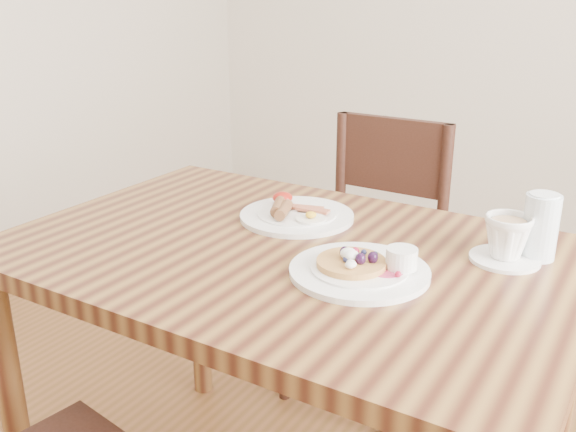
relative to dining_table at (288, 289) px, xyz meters
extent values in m
cube|color=brown|center=(0.00, 0.00, 0.08)|extent=(1.20, 0.80, 0.04)
cylinder|color=brown|center=(-0.54, -0.34, -0.30)|extent=(0.06, 0.06, 0.71)
cylinder|color=brown|center=(0.54, 0.34, -0.30)|extent=(0.06, 0.06, 0.71)
cylinder|color=brown|center=(-0.54, 0.34, -0.30)|extent=(0.06, 0.06, 0.71)
cube|color=#311912|center=(-0.10, 0.62, -0.20)|extent=(0.42, 0.42, 0.04)
cylinder|color=#311912|center=(-0.28, 0.44, -0.44)|extent=(0.04, 0.04, 0.43)
cylinder|color=#311912|center=(0.08, 0.44, -0.44)|extent=(0.04, 0.04, 0.43)
cylinder|color=#311912|center=(-0.28, 0.80, -0.44)|extent=(0.04, 0.04, 0.43)
cylinder|color=#311912|center=(0.08, 0.80, -0.44)|extent=(0.04, 0.04, 0.43)
cylinder|color=#311912|center=(0.08, 0.80, 0.01)|extent=(0.04, 0.04, 0.43)
cylinder|color=#311912|center=(-0.28, 0.80, 0.01)|extent=(0.04, 0.04, 0.43)
cube|color=#311912|center=(-0.10, 0.81, 0.11)|extent=(0.38, 0.03, 0.24)
cylinder|color=white|center=(0.19, -0.04, 0.10)|extent=(0.27, 0.27, 0.01)
cylinder|color=white|center=(0.19, -0.04, 0.11)|extent=(0.19, 0.19, 0.01)
cylinder|color=#B22D59|center=(0.24, -0.03, 0.12)|extent=(0.07, 0.07, 0.00)
cylinder|color=#C68C47|center=(0.17, -0.05, 0.12)|extent=(0.13, 0.13, 0.01)
ellipsoid|color=white|center=(0.17, -0.05, 0.14)|extent=(0.03, 0.03, 0.02)
ellipsoid|color=white|center=(0.18, -0.08, 0.13)|extent=(0.02, 0.02, 0.01)
cylinder|color=white|center=(0.26, -0.01, 0.13)|extent=(0.06, 0.06, 0.04)
cylinder|color=#591E07|center=(0.26, -0.01, 0.15)|extent=(0.05, 0.05, 0.00)
sphere|color=black|center=(0.20, -0.03, 0.14)|extent=(0.02, 0.02, 0.02)
sphere|color=#1E234C|center=(0.20, -0.01, 0.13)|extent=(0.01, 0.01, 0.01)
sphere|color=#1E234C|center=(0.17, 0.00, 0.13)|extent=(0.01, 0.01, 0.01)
sphere|color=#B21938|center=(0.16, -0.03, 0.13)|extent=(0.02, 0.02, 0.02)
sphere|color=black|center=(0.16, -0.05, 0.14)|extent=(0.02, 0.02, 0.02)
sphere|color=#1E234C|center=(0.17, -0.07, 0.13)|extent=(0.01, 0.01, 0.01)
sphere|color=black|center=(0.19, -0.05, 0.14)|extent=(0.02, 0.02, 0.02)
sphere|color=#1E234C|center=(0.25, -0.09, 0.12)|extent=(0.01, 0.01, 0.01)
sphere|color=#B21938|center=(0.27, -0.05, 0.12)|extent=(0.01, 0.01, 0.01)
sphere|color=black|center=(0.26, -0.01, 0.12)|extent=(0.02, 0.02, 0.02)
sphere|color=#1E234C|center=(0.24, 0.02, 0.12)|extent=(0.01, 0.01, 0.01)
cylinder|color=white|center=(-0.07, 0.16, 0.10)|extent=(0.27, 0.27, 0.01)
cylinder|color=white|center=(-0.07, 0.16, 0.11)|extent=(0.19, 0.19, 0.01)
cylinder|color=brown|center=(-0.11, 0.14, 0.13)|extent=(0.06, 0.10, 0.03)
cylinder|color=brown|center=(-0.09, 0.13, 0.13)|extent=(0.06, 0.10, 0.03)
cube|color=maroon|center=(-0.06, 0.19, 0.12)|extent=(0.08, 0.04, 0.01)
cube|color=maroon|center=(-0.04, 0.18, 0.12)|extent=(0.08, 0.03, 0.01)
cylinder|color=white|center=(-0.02, 0.13, 0.12)|extent=(0.07, 0.07, 0.00)
ellipsoid|color=yellow|center=(-0.02, 0.13, 0.13)|extent=(0.03, 0.03, 0.01)
ellipsoid|color=#A5190F|center=(-0.14, 0.20, 0.13)|extent=(0.05, 0.05, 0.03)
cylinder|color=white|center=(0.41, 0.17, 0.10)|extent=(0.14, 0.14, 0.01)
imported|color=white|center=(0.41, 0.17, 0.15)|extent=(0.12, 0.12, 0.09)
cylinder|color=tan|center=(0.41, 0.17, 0.18)|extent=(0.07, 0.07, 0.00)
cylinder|color=silver|center=(0.46, 0.22, 0.17)|extent=(0.07, 0.07, 0.13)
camera|label=1|loc=(0.65, -1.07, 0.62)|focal=40.00mm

